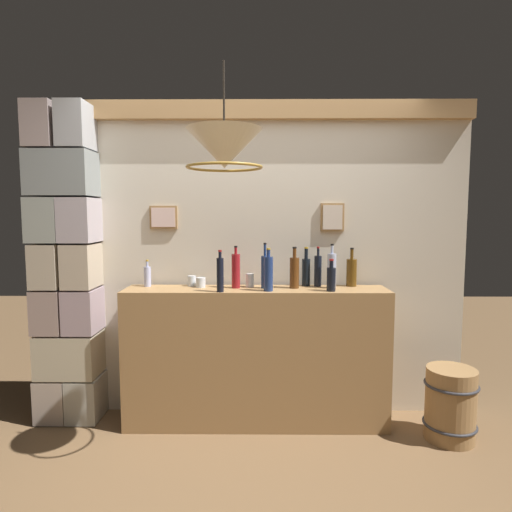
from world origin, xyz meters
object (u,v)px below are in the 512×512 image
(liquor_bottle_port, at_px, (331,278))
(glass_tumbler_highball, at_px, (201,282))
(liquor_bottle_brandy, at_px, (147,276))
(liquor_bottle_vodka, at_px, (294,272))
(glass_tumbler_shot, at_px, (192,281))
(pendant_lamp, at_px, (224,150))
(liquor_bottle_tequila, at_px, (268,273))
(liquor_bottle_whiskey, at_px, (332,270))
(liquor_bottle_vermouth, at_px, (306,271))
(wooden_barrel, at_px, (450,404))
(liquor_bottle_gin, at_px, (265,271))
(liquor_bottle_rye, at_px, (318,270))
(liquor_bottle_mezcal, at_px, (220,274))
(liquor_bottle_scotch, at_px, (236,270))
(liquor_bottle_bourbon, at_px, (352,272))
(glass_tumbler_rocks, at_px, (250,280))

(liquor_bottle_port, distance_m, glass_tumbler_highball, 0.98)
(liquor_bottle_brandy, bearing_deg, liquor_bottle_vodka, -3.53)
(glass_tumbler_highball, bearing_deg, glass_tumbler_shot, 143.24)
(liquor_bottle_brandy, xyz_separation_m, pendant_lamp, (0.66, -0.77, 0.84))
(liquor_bottle_tequila, bearing_deg, liquor_bottle_whiskey, 14.97)
(liquor_bottle_vermouth, bearing_deg, wooden_barrel, -20.42)
(liquor_bottle_vodka, bearing_deg, glass_tumbler_highball, 177.56)
(liquor_bottle_gin, height_order, liquor_bottle_rye, liquor_bottle_gin)
(liquor_bottle_gin, relative_size, glass_tumbler_shot, 4.29)
(glass_tumbler_highball, bearing_deg, liquor_bottle_mezcal, -49.48)
(liquor_bottle_mezcal, height_order, liquor_bottle_brandy, liquor_bottle_mezcal)
(liquor_bottle_vodka, xyz_separation_m, liquor_bottle_rye, (0.19, 0.08, 0.00))
(liquor_bottle_whiskey, xyz_separation_m, liquor_bottle_scotch, (-0.72, -0.00, -0.00))
(liquor_bottle_rye, relative_size, liquor_bottle_vermouth, 1.02)
(liquor_bottle_whiskey, height_order, liquor_bottle_port, liquor_bottle_whiskey)
(liquor_bottle_gin, relative_size, pendant_lamp, 0.57)
(liquor_bottle_bourbon, distance_m, wooden_barrel, 1.16)
(glass_tumbler_highball, bearing_deg, liquor_bottle_rye, 3.50)
(liquor_bottle_whiskey, distance_m, liquor_bottle_brandy, 1.41)
(glass_tumbler_rocks, bearing_deg, liquor_bottle_gin, -25.92)
(liquor_bottle_scotch, xyz_separation_m, liquor_bottle_rye, (0.63, 0.08, -0.01))
(liquor_bottle_tequila, xyz_separation_m, liquor_bottle_bourbon, (0.65, 0.22, -0.02))
(liquor_bottle_tequila, height_order, glass_tumbler_shot, liquor_bottle_tequila)
(glass_tumbler_shot, bearing_deg, liquor_bottle_mezcal, -46.05)
(liquor_bottle_gin, relative_size, liquor_bottle_vodka, 1.10)
(liquor_bottle_brandy, relative_size, pendant_lamp, 0.34)
(liquor_bottle_bourbon, height_order, glass_tumbler_rocks, liquor_bottle_bourbon)
(liquor_bottle_brandy, xyz_separation_m, liquor_bottle_port, (1.38, -0.20, 0.01))
(liquor_bottle_tequila, height_order, wooden_barrel, liquor_bottle_tequila)
(liquor_bottle_tequila, height_order, liquor_bottle_vermouth, liquor_bottle_tequila)
(liquor_bottle_vodka, height_order, liquor_bottle_vermouth, liquor_bottle_vodka)
(liquor_bottle_brandy, xyz_separation_m, liquor_bottle_vermouth, (1.22, 0.04, 0.04))
(glass_tumbler_highball, bearing_deg, glass_tumbler_rocks, 2.93)
(liquor_bottle_vermouth, bearing_deg, liquor_bottle_port, -56.62)
(liquor_bottle_mezcal, xyz_separation_m, glass_tumbler_shot, (-0.24, 0.25, -0.09))
(liquor_bottle_brandy, bearing_deg, pendant_lamp, -49.50)
(liquor_bottle_tequila, bearing_deg, wooden_barrel, -6.03)
(liquor_bottle_mezcal, bearing_deg, liquor_bottle_vermouth, 23.22)
(liquor_bottle_tequila, distance_m, liquor_bottle_whiskey, 0.49)
(liquor_bottle_scotch, bearing_deg, liquor_bottle_tequila, -27.55)
(liquor_bottle_vodka, xyz_separation_m, liquor_bottle_vermouth, (0.10, 0.11, -0.01))
(liquor_bottle_whiskey, distance_m, wooden_barrel, 1.26)
(glass_tumbler_highball, height_order, pendant_lamp, pendant_lamp)
(liquor_bottle_vodka, height_order, glass_tumbler_shot, liquor_bottle_vodka)
(glass_tumbler_highball, xyz_separation_m, wooden_barrel, (1.80, -0.29, -0.82))
(liquor_bottle_brandy, bearing_deg, glass_tumbler_shot, 2.97)
(liquor_bottle_port, relative_size, glass_tumbler_rocks, 2.30)
(liquor_bottle_mezcal, relative_size, liquor_bottle_brandy, 1.46)
(liquor_bottle_brandy, height_order, liquor_bottle_bourbon, liquor_bottle_bourbon)
(pendant_lamp, relative_size, wooden_barrel, 1.16)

